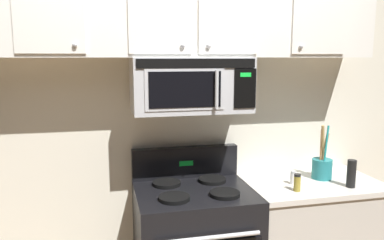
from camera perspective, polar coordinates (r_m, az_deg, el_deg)
back_wall at (r=2.76m, az=-1.42°, el=0.99°), size 5.20×0.10×2.70m
over_range_microwave at (r=2.49m, az=-0.27°, el=5.29°), size 0.76×0.43×0.35m
upper_cabinets at (r=2.53m, az=-0.44°, el=15.54°), size 2.50×0.36×0.55m
counter_segment at (r=3.00m, az=16.82°, el=-16.76°), size 0.93×0.65×0.90m
utensil_crock_teal at (r=2.87m, az=18.83°, el=-6.59°), size 0.14×0.14×0.39m
salt_shaker at (r=2.71m, az=14.84°, el=-8.31°), size 0.04×0.04×0.09m
pepper_mill at (r=2.75m, az=22.67°, el=-7.40°), size 0.06×0.06×0.18m
spice_jar at (r=2.58m, az=15.42°, el=-8.99°), size 0.04×0.04×0.11m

